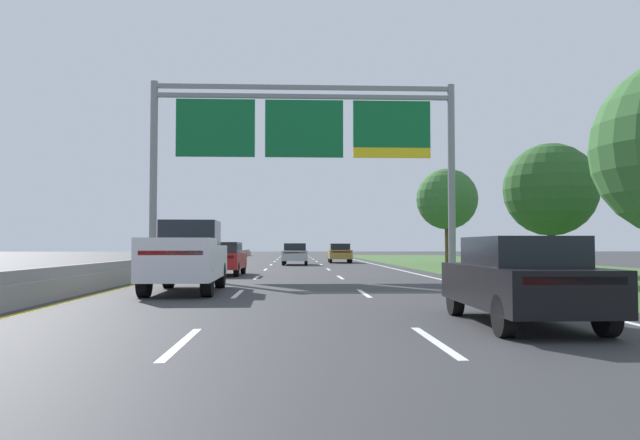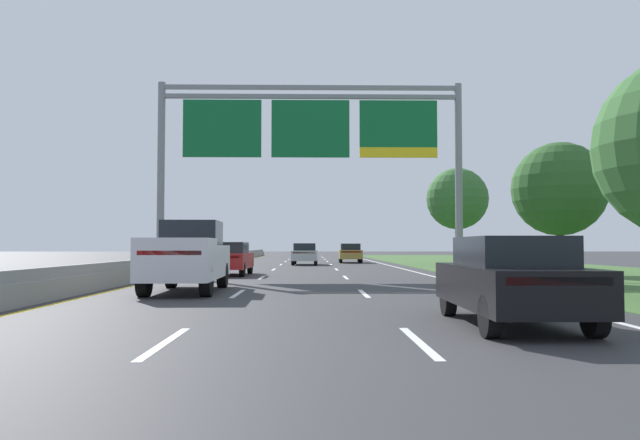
# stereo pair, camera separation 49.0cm
# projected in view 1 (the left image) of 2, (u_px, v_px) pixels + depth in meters

# --- Properties ---
(ground_plane) EXTENTS (220.00, 220.00, 0.00)m
(ground_plane) POSITION_uv_depth(u_px,v_px,m) (297.00, 271.00, 33.33)
(ground_plane) COLOR #333335
(lane_striping) EXTENTS (11.96, 106.00, 0.01)m
(lane_striping) POSITION_uv_depth(u_px,v_px,m) (297.00, 272.00, 32.87)
(lane_striping) COLOR white
(lane_striping) RESTS_ON ground
(grass_verge_right) EXTENTS (14.00, 110.00, 0.02)m
(grass_verge_right) POSITION_uv_depth(u_px,v_px,m) (548.00, 271.00, 33.95)
(grass_verge_right) COLOR #3D602D
(grass_verge_right) RESTS_ON ground
(median_barrier_concrete) EXTENTS (0.60, 110.00, 0.85)m
(median_barrier_concrete) POSITION_uv_depth(u_px,v_px,m) (176.00, 265.00, 33.05)
(median_barrier_concrete) COLOR gray
(median_barrier_concrete) RESTS_ON ground
(overhead_sign_gantry) EXTENTS (15.06, 0.42, 9.47)m
(overhead_sign_gantry) POSITION_uv_depth(u_px,v_px,m) (304.00, 138.00, 30.03)
(overhead_sign_gantry) COLOR gray
(overhead_sign_gantry) RESTS_ON ground
(pickup_truck_white) EXTENTS (2.12, 5.44, 2.20)m
(pickup_truck_white) POSITION_uv_depth(u_px,v_px,m) (187.00, 257.00, 18.57)
(pickup_truck_white) COLOR silver
(pickup_truck_white) RESTS_ON ground
(car_red_left_lane_sedan) EXTENTS (1.91, 4.44, 1.57)m
(car_red_left_lane_sedan) POSITION_uv_depth(u_px,v_px,m) (223.00, 258.00, 28.94)
(car_red_left_lane_sedan) COLOR maroon
(car_red_left_lane_sedan) RESTS_ON ground
(car_silver_centre_lane_sedan) EXTENTS (1.92, 4.44, 1.57)m
(car_silver_centre_lane_sedan) POSITION_uv_depth(u_px,v_px,m) (295.00, 254.00, 44.66)
(car_silver_centre_lane_sedan) COLOR #B2B5BA
(car_silver_centre_lane_sedan) RESTS_ON ground
(car_black_right_lane_sedan) EXTENTS (1.89, 4.43, 1.57)m
(car_black_right_lane_sedan) POSITION_uv_depth(u_px,v_px,m) (521.00, 279.00, 10.89)
(car_black_right_lane_sedan) COLOR black
(car_black_right_lane_sedan) RESTS_ON ground
(car_gold_right_lane_sedan) EXTENTS (1.93, 4.45, 1.57)m
(car_gold_right_lane_sedan) POSITION_uv_depth(u_px,v_px,m) (340.00, 253.00, 50.21)
(car_gold_right_lane_sedan) COLOR #A38438
(car_gold_right_lane_sedan) RESTS_ON ground
(roadside_tree_mid) EXTENTS (4.57, 4.57, 6.45)m
(roadside_tree_mid) POSITION_uv_depth(u_px,v_px,m) (551.00, 190.00, 30.06)
(roadside_tree_mid) COLOR #4C3823
(roadside_tree_mid) RESTS_ON ground
(roadside_tree_far) EXTENTS (4.44, 4.44, 7.02)m
(roadside_tree_far) POSITION_uv_depth(u_px,v_px,m) (447.00, 199.00, 44.33)
(roadside_tree_far) COLOR #4C3823
(roadside_tree_far) RESTS_ON ground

